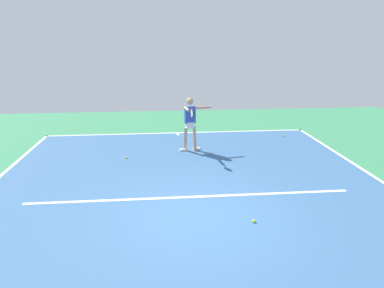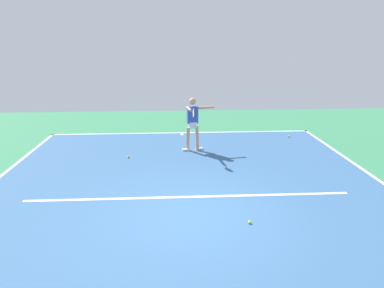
% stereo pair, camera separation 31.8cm
% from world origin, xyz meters
% --- Properties ---
extents(ground_plane, '(22.24, 22.24, 0.00)m').
position_xyz_m(ground_plane, '(0.00, 0.00, 0.00)').
color(ground_plane, '#388456').
extents(court_surface, '(10.12, 13.51, 0.00)m').
position_xyz_m(court_surface, '(0.00, 0.00, 0.00)').
color(court_surface, '#38608E').
rests_on(court_surface, ground_plane).
extents(court_line_baseline_near, '(10.12, 0.10, 0.01)m').
position_xyz_m(court_line_baseline_near, '(0.00, -6.70, 0.00)').
color(court_line_baseline_near, white).
rests_on(court_line_baseline_near, ground_plane).
extents(court_line_service, '(7.59, 0.10, 0.01)m').
position_xyz_m(court_line_service, '(0.00, -0.92, 0.00)').
color(court_line_service, white).
rests_on(court_line_service, ground_plane).
extents(court_line_centre_mark, '(0.10, 0.30, 0.01)m').
position_xyz_m(court_line_centre_mark, '(0.00, -6.50, 0.00)').
color(court_line_centre_mark, white).
rests_on(court_line_centre_mark, ground_plane).
extents(tennis_player, '(1.06, 1.22, 1.77)m').
position_xyz_m(tennis_player, '(-0.30, -4.40, 1.02)').
color(tennis_player, tan).
rests_on(tennis_player, ground_plane).
extents(tennis_ball_far_corner, '(0.07, 0.07, 0.07)m').
position_xyz_m(tennis_ball_far_corner, '(1.75, -3.78, 0.03)').
color(tennis_ball_far_corner, yellow).
rests_on(tennis_ball_far_corner, ground_plane).
extents(tennis_ball_by_baseline, '(0.07, 0.07, 0.07)m').
position_xyz_m(tennis_ball_by_baseline, '(-4.01, -5.83, 0.03)').
color(tennis_ball_by_baseline, '#C6E53D').
rests_on(tennis_ball_by_baseline, ground_plane).
extents(tennis_ball_near_service_line, '(0.07, 0.07, 0.07)m').
position_xyz_m(tennis_ball_near_service_line, '(-1.15, 0.37, 0.03)').
color(tennis_ball_near_service_line, '#CCE033').
rests_on(tennis_ball_near_service_line, ground_plane).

